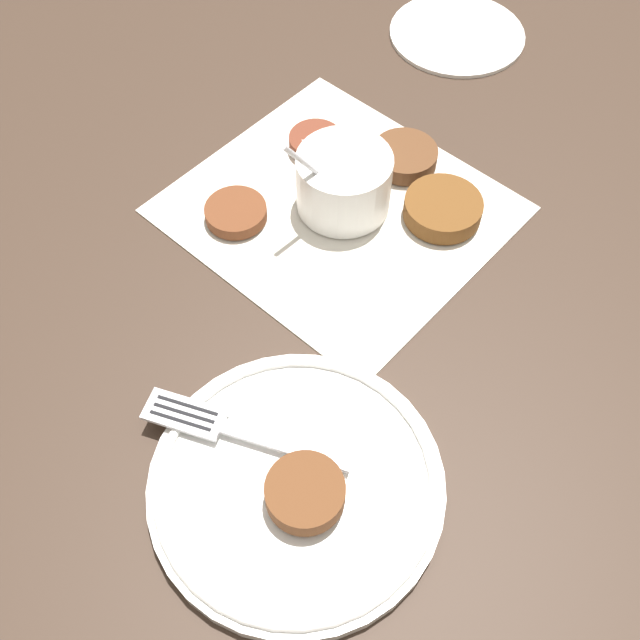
% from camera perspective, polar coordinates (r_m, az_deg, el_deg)
% --- Properties ---
extents(ground_plane, '(4.00, 4.00, 0.00)m').
position_cam_1_polar(ground_plane, '(0.77, 1.66, 9.34)').
color(ground_plane, '#38281E').
extents(napkin, '(0.31, 0.28, 0.00)m').
position_cam_1_polar(napkin, '(0.76, 1.40, 8.46)').
color(napkin, silver).
rests_on(napkin, ground_plane).
extents(sauce_bowl, '(0.10, 0.11, 0.11)m').
position_cam_1_polar(sauce_bowl, '(0.74, 1.78, 10.32)').
color(sauce_bowl, white).
rests_on(sauce_bowl, napkin).
extents(fritter_0, '(0.06, 0.06, 0.02)m').
position_cam_1_polar(fritter_0, '(0.81, -0.34, 13.39)').
color(fritter_0, brown).
rests_on(fritter_0, napkin).
extents(fritter_1, '(0.06, 0.06, 0.01)m').
position_cam_1_polar(fritter_1, '(0.75, -6.43, 8.14)').
color(fritter_1, brown).
rests_on(fritter_1, napkin).
extents(fritter_2, '(0.07, 0.07, 0.02)m').
position_cam_1_polar(fritter_2, '(0.80, 6.46, 12.29)').
color(fritter_2, brown).
rests_on(fritter_2, napkin).
extents(fritter_3, '(0.08, 0.08, 0.02)m').
position_cam_1_polar(fritter_3, '(0.75, 9.34, 8.37)').
color(fritter_3, brown).
rests_on(fritter_3, napkin).
extents(serving_plate, '(0.23, 0.23, 0.02)m').
position_cam_1_polar(serving_plate, '(0.60, -1.81, -12.36)').
color(serving_plate, white).
rests_on(serving_plate, ground_plane).
extents(fritter_on_plate, '(0.06, 0.06, 0.02)m').
position_cam_1_polar(fritter_on_plate, '(0.57, -1.14, -13.02)').
color(fritter_on_plate, brown).
rests_on(fritter_on_plate, serving_plate).
extents(fork, '(0.17, 0.09, 0.00)m').
position_cam_1_polar(fork, '(0.61, -7.35, -8.04)').
color(fork, silver).
rests_on(fork, serving_plate).
extents(extra_saucer, '(0.16, 0.16, 0.01)m').
position_cam_1_polar(extra_saucer, '(0.99, 10.41, 20.77)').
color(extra_saucer, white).
rests_on(extra_saucer, ground_plane).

